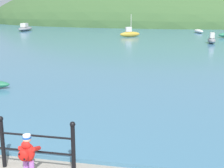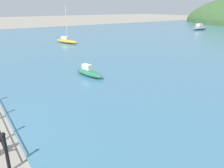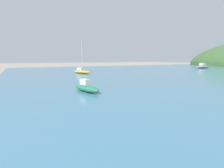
{
  "view_description": "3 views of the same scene",
  "coord_description": "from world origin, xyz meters",
  "views": [
    {
      "loc": [
        4.08,
        -4.3,
        3.52
      ],
      "look_at": [
        1.99,
        5.91,
        0.94
      ],
      "focal_mm": 50.0,
      "sensor_mm": 36.0,
      "label": 1
    },
    {
      "loc": [
        7.55,
        1.06,
        4.21
      ],
      "look_at": [
        -0.1,
        6.35,
        0.9
      ],
      "focal_mm": 35.0,
      "sensor_mm": 36.0,
      "label": 2
    },
    {
      "loc": [
        5.49,
        3.75,
        1.97
      ],
      "look_at": [
        -0.26,
        6.93,
        1.04
      ],
      "focal_mm": 28.0,
      "sensor_mm": 36.0,
      "label": 3
    }
  ],
  "objects": [
    {
      "name": "boat_blue_hull",
      "position": [
        -17.92,
        38.96,
        0.46
      ],
      "size": [
        1.74,
        4.19,
        1.11
      ],
      "color": "gray",
      "rests_on": "water"
    },
    {
      "name": "boat_twin_mast",
      "position": [
        -17.2,
        11.56,
        0.38
      ],
      "size": [
        3.64,
        1.89,
        4.3
      ],
      "color": "gold",
      "rests_on": "water"
    },
    {
      "name": "boat_green_fishing",
      "position": [
        -4.05,
        7.31,
        0.33
      ],
      "size": [
        2.48,
        1.02,
        0.71
      ],
      "color": "#287551",
      "rests_on": "water"
    }
  ]
}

